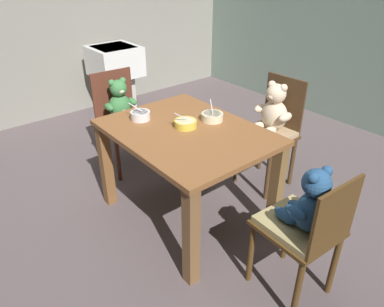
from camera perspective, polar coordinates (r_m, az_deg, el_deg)
ground_plane at (r=2.88m, az=-0.78°, el=-9.81°), size 5.20×5.20×0.04m
wall_left at (r=4.55m, az=-23.05°, el=21.12°), size 0.08×5.20×2.62m
dining_table at (r=2.53m, az=-0.87°, el=1.03°), size 1.15×0.88×0.73m
teddy_chair_near_right at (r=2.04m, az=17.69°, el=-9.43°), size 0.43×0.40×0.87m
teddy_chair_far_center at (r=3.03m, az=12.51°, el=5.16°), size 0.42×0.41×0.92m
teddy_chair_near_left at (r=3.31m, az=-11.18°, el=6.93°), size 0.43×0.44×0.88m
porridge_bowl_cream_far_center at (r=2.61m, az=3.21°, el=5.83°), size 0.16×0.16×0.13m
porridge_bowl_yellow_center at (r=2.50m, az=-1.03°, el=4.75°), size 0.16×0.17×0.13m
porridge_bowl_white_near_left at (r=2.65m, az=-8.15°, el=5.99°), size 0.14×0.14×0.13m
sink_basin at (r=4.45m, az=-11.92°, el=12.53°), size 0.52×0.52×0.84m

